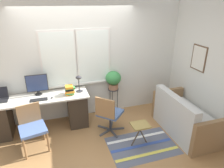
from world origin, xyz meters
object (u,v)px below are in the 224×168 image
monitor (37,84)px  desk_chair_wooden (32,126)px  keyboard (39,100)px  folding_stool (140,127)px  office_chair_swivel (109,113)px  couch_loveseat (184,119)px  mouse (52,98)px  desk_lamp (79,80)px  book_stack (70,90)px  plant_stand (113,92)px  potted_plant (113,79)px

monitor → desk_chair_wooden: 0.90m
keyboard → folding_stool: keyboard is taller
office_chair_swivel → couch_loveseat: bearing=-153.1°
monitor → desk_chair_wooden: bearing=-101.6°
mouse → folding_stool: mouse is taller
desk_lamp → desk_chair_wooden: desk_lamp is taller
book_stack → office_chair_swivel: size_ratio=0.25×
keyboard → folding_stool: size_ratio=0.72×
monitor → mouse: (0.26, -0.26, -0.22)m
monitor → book_stack: monitor is taller
desk_chair_wooden → keyboard: bearing=57.8°
book_stack → plant_stand: size_ratio=0.34×
couch_loveseat → plant_stand: couch_loveseat is taller
monitor → desk_lamp: monitor is taller
mouse → book_stack: bearing=7.9°
desk_chair_wooden → potted_plant: bearing=10.7°
mouse → book_stack: size_ratio=0.26×
desk_lamp → plant_stand: (0.83, 0.18, -0.47)m
couch_loveseat → potted_plant: (-1.16, 1.21, 0.59)m
office_chair_swivel → plant_stand: size_ratio=1.35×
desk_lamp → folding_stool: size_ratio=0.80×
folding_stool → monitor: bearing=145.4°
office_chair_swivel → potted_plant: 0.93m
book_stack → potted_plant: bearing=15.1°
couch_loveseat → book_stack: bearing=67.1°
desk_chair_wooden → folding_stool: (1.93, -0.53, -0.07)m
folding_stool → book_stack: bearing=138.5°
monitor → folding_stool: bearing=-34.6°
mouse → book_stack: book_stack is taller
keyboard → couch_loveseat: couch_loveseat is taller
monitor → plant_stand: monitor is taller
keyboard → plant_stand: 1.72m
mouse → potted_plant: 1.46m
desk_lamp → couch_loveseat: bearing=-27.5°
book_stack → mouse: bearing=-172.1°
monitor → plant_stand: bearing=2.4°
mouse → potted_plant: potted_plant is taller
monitor → desk_lamp: 0.85m
monitor → office_chair_swivel: 1.59m
monitor → desk_chair_wooden: (-0.14, -0.70, -0.53)m
potted_plant → folding_stool: potted_plant is taller
desk_lamp → desk_chair_wooden: 1.28m
monitor → desk_lamp: size_ratio=1.21×
desk_chair_wooden → couch_loveseat: 3.02m
mouse → plant_stand: bearing=13.2°
mouse → plant_stand: (1.42, 0.33, -0.22)m
keyboard → book_stack: book_stack is taller
potted_plant → desk_lamp: bearing=-168.1°
plant_stand → couch_loveseat: bearing=-46.3°
potted_plant → monitor: bearing=-177.6°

